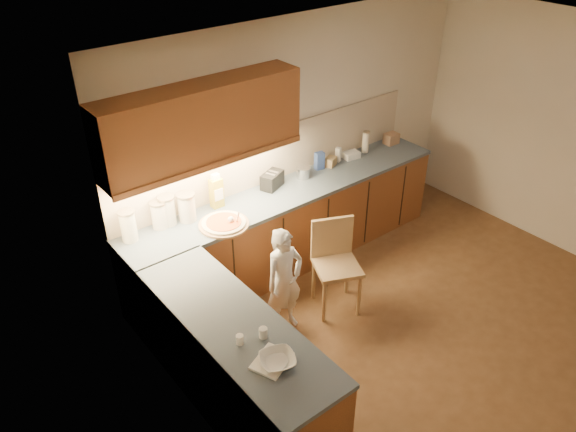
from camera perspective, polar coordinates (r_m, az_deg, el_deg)
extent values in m
plane|color=brown|center=(5.67, 14.27, -11.00)|extent=(4.50, 4.50, 0.00)
cube|color=beige|center=(6.10, 1.23, 8.01)|extent=(4.50, 0.04, 2.60)
cube|color=beige|center=(3.62, -6.31, -11.50)|extent=(0.04, 4.00, 2.60)
cube|color=white|center=(4.39, 18.85, 14.80)|extent=(4.50, 4.00, 0.04)
cube|color=brown|center=(6.10, 0.21, -1.20)|extent=(3.75, 0.60, 0.88)
cube|color=brown|center=(4.58, -5.24, -15.02)|extent=(0.60, 2.00, 0.88)
cube|color=#435160|center=(5.86, 0.22, 2.57)|extent=(3.77, 0.62, 0.04)
cube|color=#435160|center=(4.25, -5.54, -10.78)|extent=(0.62, 2.02, 0.04)
cube|color=black|center=(5.24, -10.95, -8.28)|extent=(0.02, 0.01, 0.80)
cube|color=black|center=(5.46, -5.44, -5.86)|extent=(0.02, 0.01, 0.80)
cube|color=black|center=(5.74, -0.45, -3.60)|extent=(0.02, 0.01, 0.80)
cube|color=black|center=(6.06, 4.03, -1.54)|extent=(0.02, 0.01, 0.80)
cube|color=black|center=(6.42, 8.02, 0.32)|extent=(0.02, 0.01, 0.80)
cube|color=black|center=(6.82, 11.56, 1.96)|extent=(0.02, 0.01, 0.80)
cube|color=beige|center=(5.91, -1.51, 6.25)|extent=(3.75, 0.02, 0.58)
cube|color=brown|center=(5.08, -8.72, 9.33)|extent=(1.95, 0.35, 0.70)
cube|color=brown|center=(5.09, -7.39, 5.12)|extent=(1.95, 0.02, 0.06)
cylinder|color=tan|center=(5.28, -6.53, -0.86)|extent=(0.47, 0.47, 0.02)
cylinder|color=beige|center=(5.27, -6.54, -0.68)|extent=(0.42, 0.42, 0.02)
cylinder|color=#D14B1B|center=(5.27, -6.55, -0.58)|extent=(0.33, 0.33, 0.01)
sphere|color=white|center=(5.25, -5.82, -0.35)|extent=(0.06, 0.06, 0.06)
cylinder|color=white|center=(5.21, -5.15, -0.21)|extent=(0.04, 0.11, 0.19)
imported|color=white|center=(5.19, -0.37, -6.62)|extent=(0.40, 0.27, 1.08)
cylinder|color=tan|center=(5.44, 3.69, -8.72)|extent=(0.04, 0.04, 0.47)
cylinder|color=tan|center=(5.54, 7.24, -8.08)|extent=(0.04, 0.04, 0.47)
cylinder|color=tan|center=(5.70, 2.61, -6.47)|extent=(0.04, 0.04, 0.47)
cylinder|color=tan|center=(5.79, 6.01, -5.90)|extent=(0.04, 0.04, 0.47)
cube|color=tan|center=(5.46, 5.01, -5.18)|extent=(0.55, 0.55, 0.04)
cube|color=tan|center=(5.47, 4.49, -2.08)|extent=(0.40, 0.21, 0.42)
imported|color=white|center=(3.90, -1.08, -14.47)|extent=(0.31, 0.31, 0.06)
cylinder|color=white|center=(5.17, -15.91, -1.06)|extent=(0.14, 0.14, 0.29)
cylinder|color=gray|center=(5.09, -16.15, 0.38)|extent=(0.15, 0.15, 0.02)
cylinder|color=white|center=(5.30, -12.94, 0.05)|extent=(0.15, 0.15, 0.25)
cylinder|color=gray|center=(5.23, -13.12, 1.31)|extent=(0.15, 0.15, 0.02)
cylinder|color=silver|center=(5.32, -12.15, 0.47)|extent=(0.15, 0.15, 0.28)
cylinder|color=gray|center=(5.25, -12.33, 1.85)|extent=(0.16, 0.16, 0.02)
cylinder|color=silver|center=(5.35, -10.24, 0.80)|extent=(0.16, 0.16, 0.26)
cylinder|color=gray|center=(5.28, -10.38, 2.12)|extent=(0.17, 0.17, 0.02)
cube|color=gold|center=(5.52, -7.28, 2.34)|extent=(0.12, 0.09, 0.30)
cube|color=white|center=(5.43, -7.40, 3.99)|extent=(0.08, 0.05, 0.05)
cube|color=black|center=(5.85, -1.62, 3.67)|extent=(0.30, 0.24, 0.17)
cube|color=#B5B5BA|center=(5.78, -1.79, 4.28)|extent=(0.07, 0.11, 0.00)
cube|color=#B5B5BA|center=(5.83, -1.47, 4.54)|extent=(0.07, 0.11, 0.00)
cylinder|color=silver|center=(6.06, 1.55, 4.41)|extent=(0.15, 0.15, 0.11)
cylinder|color=silver|center=(6.03, 1.55, 4.91)|extent=(0.16, 0.16, 0.01)
cube|color=#314A93|center=(6.22, 3.21, 5.62)|extent=(0.11, 0.08, 0.20)
cube|color=tan|center=(6.33, 4.35, 5.54)|extent=(0.17, 0.14, 0.10)
cube|color=silver|center=(6.42, 5.12, 6.24)|extent=(0.07, 0.07, 0.16)
cube|color=silver|center=(6.53, 6.44, 6.18)|extent=(0.20, 0.15, 0.07)
cylinder|color=white|center=(6.65, 7.88, 7.40)|extent=(0.08, 0.08, 0.24)
cylinder|color=gray|center=(6.60, 7.97, 8.43)|extent=(0.08, 0.08, 0.02)
cube|color=#A57A59|center=(6.95, 10.45, 7.74)|extent=(0.17, 0.14, 0.13)
cube|color=white|center=(3.93, -1.65, -14.51)|extent=(0.33, 0.30, 0.02)
cylinder|color=white|center=(4.04, -4.92, -12.39)|extent=(0.07, 0.07, 0.07)
cylinder|color=silver|center=(4.07, -2.53, -11.77)|extent=(0.08, 0.08, 0.08)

